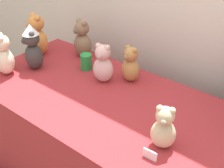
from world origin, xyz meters
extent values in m
cube|color=maroon|center=(0.00, 0.25, 0.36)|extent=(1.86, 0.85, 0.71)
ellipsoid|color=beige|center=(-0.77, 0.06, 0.80)|extent=(0.19, 0.18, 0.18)
sphere|color=beige|center=(-0.77, 0.06, 0.93)|extent=(0.11, 0.11, 0.11)
sphere|color=beige|center=(-0.80, 0.08, 0.98)|extent=(0.04, 0.04, 0.04)
sphere|color=beige|center=(-0.74, 0.05, 0.98)|extent=(0.04, 0.04, 0.04)
ellipsoid|color=#B27A42|center=(-0.06, 0.51, 0.79)|extent=(0.14, 0.12, 0.15)
sphere|color=#B27A42|center=(-0.06, 0.51, 0.90)|extent=(0.09, 0.09, 0.09)
sphere|color=#B27A42|center=(-0.08, 0.52, 0.94)|extent=(0.03, 0.03, 0.03)
sphere|color=#B27A42|center=(-0.03, 0.51, 0.94)|extent=(0.03, 0.03, 0.03)
sphere|color=olive|center=(-0.06, 0.47, 0.89)|extent=(0.04, 0.04, 0.04)
ellipsoid|color=#7F6047|center=(-0.54, 0.58, 0.80)|extent=(0.17, 0.16, 0.18)
sphere|color=#7F6047|center=(-0.54, 0.58, 0.93)|extent=(0.11, 0.11, 0.11)
sphere|color=#7F6047|center=(-0.57, 0.59, 0.98)|extent=(0.04, 0.04, 0.04)
sphere|color=#7F6047|center=(-0.50, 0.57, 0.98)|extent=(0.04, 0.04, 0.04)
sphere|color=brown|center=(-0.55, 0.53, 0.92)|extent=(0.05, 0.05, 0.05)
ellipsoid|color=#D17F3D|center=(-0.82, 0.40, 0.81)|extent=(0.19, 0.17, 0.20)
sphere|color=#D17F3D|center=(-0.82, 0.40, 0.96)|extent=(0.12, 0.12, 0.12)
sphere|color=#D17F3D|center=(-0.86, 0.40, 1.00)|extent=(0.04, 0.04, 0.04)
sphere|color=#D17F3D|center=(-0.79, 0.39, 1.00)|extent=(0.04, 0.04, 0.04)
sphere|color=#A06536|center=(-0.83, 0.35, 0.95)|extent=(0.05, 0.05, 0.05)
ellipsoid|color=#CCB78E|center=(0.42, 0.11, 0.79)|extent=(0.15, 0.14, 0.15)
sphere|color=#CCB78E|center=(0.42, 0.11, 0.90)|extent=(0.09, 0.09, 0.09)
sphere|color=#CCB78E|center=(0.40, 0.10, 0.93)|extent=(0.03, 0.03, 0.03)
sphere|color=#CCB78E|center=(0.45, 0.12, 0.93)|extent=(0.03, 0.03, 0.03)
sphere|color=#9D8E71|center=(0.44, 0.07, 0.89)|extent=(0.04, 0.04, 0.04)
ellipsoid|color=#383533|center=(-0.67, 0.23, 0.80)|extent=(0.19, 0.18, 0.18)
sphere|color=#383533|center=(-0.67, 0.23, 0.93)|extent=(0.11, 0.11, 0.11)
sphere|color=#383533|center=(-0.70, 0.25, 0.98)|extent=(0.04, 0.04, 0.04)
sphere|color=#383533|center=(-0.65, 0.22, 0.98)|extent=(0.04, 0.04, 0.04)
sphere|color=#32302E|center=(-0.70, 0.19, 0.92)|extent=(0.05, 0.05, 0.05)
cone|color=silver|center=(-0.67, 0.23, 1.00)|extent=(0.11, 0.11, 0.07)
ellipsoid|color=beige|center=(-0.19, 0.40, 0.79)|extent=(0.16, 0.14, 0.17)
sphere|color=beige|center=(-0.19, 0.40, 0.92)|extent=(0.10, 0.10, 0.10)
sphere|color=beige|center=(-0.22, 0.39, 0.95)|extent=(0.04, 0.04, 0.04)
sphere|color=beige|center=(-0.16, 0.40, 0.95)|extent=(0.04, 0.04, 0.04)
sphere|color=#A88783|center=(-0.18, 0.36, 0.91)|extent=(0.04, 0.04, 0.04)
cylinder|color=#238C3D|center=(-0.38, 0.45, 0.77)|extent=(0.08, 0.08, 0.11)
cube|color=white|center=(0.42, 0.00, 0.74)|extent=(0.07, 0.01, 0.05)
camera|label=1|loc=(0.90, -0.89, 1.75)|focal=48.23mm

